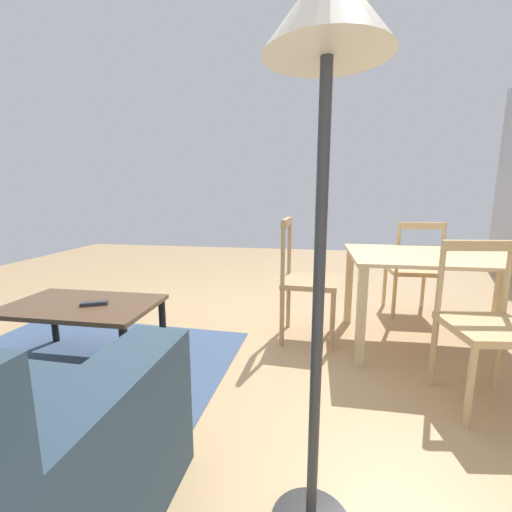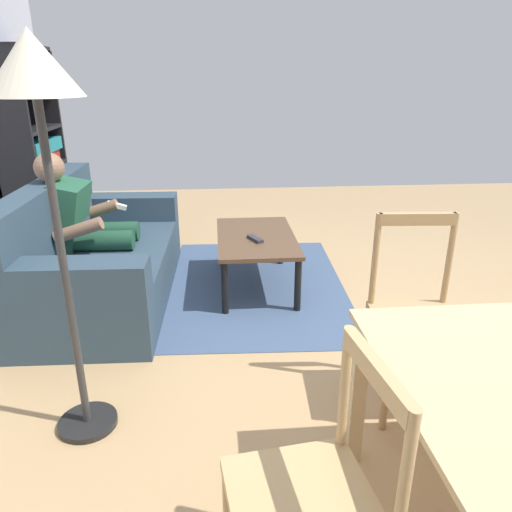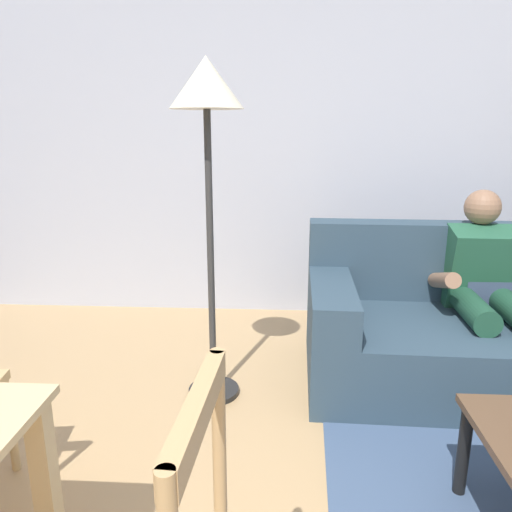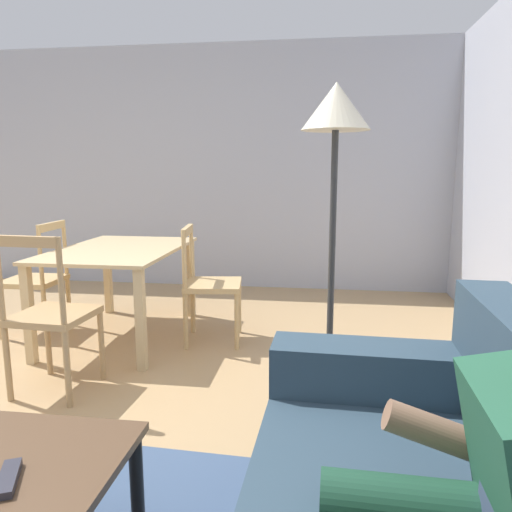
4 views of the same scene
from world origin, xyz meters
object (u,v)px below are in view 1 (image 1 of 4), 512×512
Objects in this scene: dining_table at (442,268)px; dining_chair_facing_couch at (306,281)px; floor_lamp at (326,71)px; dining_chair_near_wall at (487,326)px; dining_chair_by_doorway at (412,270)px; coffee_table at (82,311)px; tv_remote at (94,303)px.

dining_chair_facing_couch is at bearing -0.11° from dining_table.
dining_chair_near_wall is at bearing -135.70° from floor_lamp.
dining_chair_near_wall is 0.99× the size of dining_chair_by_doorway.
floor_lamp reaches higher than dining_chair_near_wall.
dining_table is 1.37× the size of dining_chair_facing_couch.
dining_chair_near_wall is 0.93× the size of dining_chair_facing_couch.
floor_lamp is (-1.56, 0.96, 1.12)m from coffee_table.
dining_table reaches higher than tv_remote.
dining_chair_by_doorway is (-0.00, -0.72, -0.17)m from dining_table.
dining_chair_near_wall is 1.23m from dining_chair_facing_couch.
dining_chair_by_doorway is (-2.39, -1.40, 0.01)m from tv_remote.
tv_remote is 0.17× the size of dining_chair_facing_couch.
dining_chair_near_wall is (-2.38, 0.04, 0.01)m from tv_remote.
dining_chair_facing_couch reaches higher than coffee_table.
dining_chair_facing_couch is 1.92m from floor_lamp.
coffee_table is 0.13m from tv_remote.
floor_lamp reaches higher than coffee_table.
tv_remote is at bearing 171.73° from coffee_table.
dining_chair_facing_couch is at bearing -87.77° from floor_lamp.
dining_chair_near_wall is at bearing 64.36° from tv_remote.
dining_chair_near_wall is 1.44m from dining_chair_by_doorway.
dining_chair_facing_couch is 0.55× the size of floor_lamp.
dining_chair_facing_couch is at bearing -35.95° from dining_chair_near_wall.
coffee_table is 2.86m from dining_chair_by_doorway.
coffee_table is 2.14m from floor_lamp.
floor_lamp is (0.93, 1.63, 0.87)m from dining_table.
dining_chair_near_wall is 0.51× the size of floor_lamp.
dining_chair_by_doorway is (-2.50, -1.39, 0.07)m from coffee_table.
tv_remote is 1.55m from dining_chair_facing_couch.
dining_chair_near_wall reaches higher than coffee_table.
dining_chair_by_doorway is at bearing -90.19° from dining_chair_near_wall.
dining_chair_facing_couch is (1.00, -0.00, -0.14)m from dining_table.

